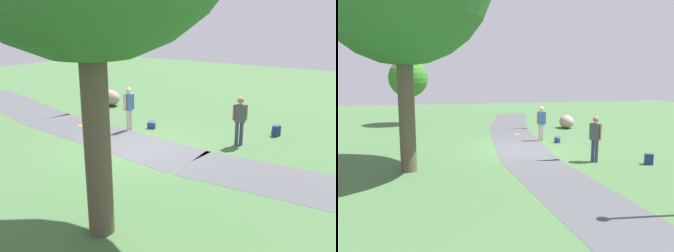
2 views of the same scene
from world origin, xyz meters
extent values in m
plane|color=#43693C|center=(0.00, 0.00, 0.00)|extent=(48.00, 48.00, 0.00)
cube|color=#4C4D51|center=(-6.01, -0.22, 0.00)|extent=(8.13, 2.79, 0.01)
cube|color=#4C4D51|center=(1.96, -0.40, 0.00)|extent=(8.20, 3.14, 0.01)
cube|color=#4C4D51|center=(9.81, -1.85, 0.00)|extent=(8.32, 4.26, 0.01)
cylinder|color=brown|center=(-2.43, 4.46, 2.22)|extent=(0.53, 0.53, 4.44)
cylinder|color=#44331F|center=(8.97, 5.08, 1.08)|extent=(0.26, 0.26, 2.15)
sphere|color=#337726|center=(8.97, 5.08, 3.02)|extent=(2.48, 2.48, 2.48)
ellipsoid|color=#A4887F|center=(5.37, -4.37, 0.40)|extent=(1.29, 0.99, 0.80)
cylinder|color=beige|center=(1.80, -1.70, 0.42)|extent=(0.13, 0.13, 0.83)
cylinder|color=beige|center=(1.81, -1.54, 0.42)|extent=(0.13, 0.13, 0.83)
cube|color=#39609A|center=(1.81, -1.62, 1.14)|extent=(0.26, 0.37, 0.62)
cylinder|color=#E5B590|center=(1.80, -1.84, 1.18)|extent=(0.08, 0.08, 0.55)
cylinder|color=#E5B590|center=(1.82, -1.40, 1.18)|extent=(0.08, 0.08, 0.55)
sphere|color=#E5B590|center=(1.81, -1.62, 1.60)|extent=(0.22, 0.22, 0.22)
cylinder|color=#3C3E60|center=(-2.67, -2.35, 0.42)|extent=(0.13, 0.13, 0.84)
cylinder|color=#3C3E60|center=(-2.53, -2.26, 0.42)|extent=(0.13, 0.13, 0.84)
cube|color=#464F50|center=(-2.60, -2.31, 1.16)|extent=(0.43, 0.39, 0.63)
cylinder|color=#A5755E|center=(-2.79, -2.42, 1.19)|extent=(0.08, 0.08, 0.56)
cylinder|color=#A5755E|center=(-2.41, -2.19, 1.19)|extent=(0.08, 0.08, 0.56)
sphere|color=#A5755E|center=(-2.60, -2.31, 1.62)|extent=(0.23, 0.23, 0.23)
cube|color=navy|center=(1.17, -2.22, 0.12)|extent=(0.34, 0.21, 0.24)
torus|color=navy|center=(1.17, -2.22, 0.30)|extent=(0.34, 0.34, 0.02)
cube|color=black|center=(5.98, -4.78, 0.20)|extent=(0.32, 0.34, 0.40)
cube|color=black|center=(5.87, -4.71, 0.12)|extent=(0.16, 0.20, 0.18)
cube|color=navy|center=(-3.37, -4.08, 0.20)|extent=(0.28, 0.33, 0.40)
cube|color=navy|center=(-3.25, -4.12, 0.12)|extent=(0.12, 0.20, 0.18)
cylinder|color=gold|center=(3.79, -0.89, 0.01)|extent=(0.27, 0.27, 0.02)
camera|label=1|loc=(-7.47, 9.48, 4.37)|focal=39.90mm
camera|label=2|loc=(-14.35, 3.61, 3.29)|focal=37.06mm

